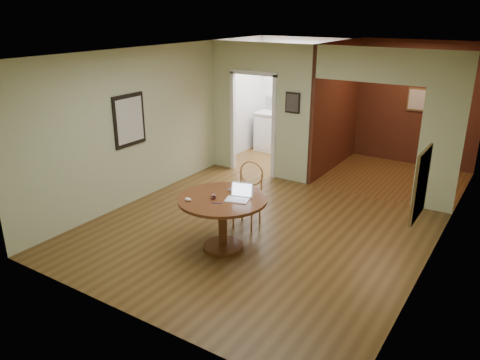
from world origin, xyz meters
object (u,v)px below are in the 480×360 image
Objects in this scene: chair at (249,191)px; closed_laptop at (238,193)px; dining_table at (223,211)px; open_laptop at (239,195)px.

chair reaches higher than closed_laptop.
dining_table is at bearing -111.10° from closed_laptop.
open_laptop is (0.33, -0.78, 0.27)m from chair.
chair is at bearing 96.44° from open_laptop.
open_laptop is at bearing -52.67° from closed_laptop.
closed_laptop is at bearing -77.91° from chair.
chair is (-0.11, 0.88, -0.00)m from dining_table.
chair is 0.69m from closed_laptop.
open_laptop is (0.22, 0.10, 0.27)m from dining_table.
closed_laptop is at bearing 110.26° from open_laptop.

